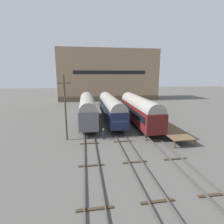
{
  "coord_description": "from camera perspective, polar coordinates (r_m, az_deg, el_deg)",
  "views": [
    {
      "loc": [
        -5.06,
        -25.56,
        9.26
      ],
      "look_at": [
        0.0,
        6.68,
        2.2
      ],
      "focal_mm": 28.0,
      "sensor_mm": 36.0,
      "label": 1
    }
  ],
  "objects": [
    {
      "name": "train_car_navy",
      "position": [
        34.76,
        -0.4,
        1.64
      ],
      "size": [
        2.97,
        18.6,
        5.06
      ],
      "color": "black",
      "rests_on": "ground"
    },
    {
      "name": "station_platform",
      "position": [
        31.1,
        15.36,
        -3.71
      ],
      "size": [
        3.17,
        15.89,
        1.04
      ],
      "color": "brown",
      "rests_on": "ground"
    },
    {
      "name": "warehouse_building",
      "position": [
        67.41,
        -1.39,
        11.99
      ],
      "size": [
        35.71,
        12.52,
        18.01
      ],
      "color": "brown",
      "rests_on": "ground"
    },
    {
      "name": "bench",
      "position": [
        31.43,
        14.46,
        -2.44
      ],
      "size": [
        1.4,
        0.4,
        0.91
      ],
      "color": "#2D4C33",
      "rests_on": "station_platform"
    },
    {
      "name": "person_worker",
      "position": [
        25.35,
        -2.78,
        -6.85
      ],
      "size": [
        0.32,
        0.32,
        1.65
      ],
      "color": "#282833",
      "rests_on": "ground"
    },
    {
      "name": "track_left",
      "position": [
        27.14,
        -7.55,
        -7.54
      ],
      "size": [
        2.6,
        60.0,
        0.26
      ],
      "color": "#4C4742",
      "rests_on": "ground"
    },
    {
      "name": "track_right",
      "position": [
        28.81,
        11.3,
        -6.49
      ],
      "size": [
        2.6,
        60.0,
        0.26
      ],
      "color": "#4C4742",
      "rests_on": "ground"
    },
    {
      "name": "ground_plane",
      "position": [
        27.65,
        2.17,
        -7.37
      ],
      "size": [
        200.0,
        200.0,
        0.0
      ],
      "primitive_type": "plane",
      "color": "#56544F"
    },
    {
      "name": "train_car_grey",
      "position": [
        33.51,
        -8.03,
        1.32
      ],
      "size": [
        2.97,
        16.96,
        5.27
      ],
      "color": "black",
      "rests_on": "ground"
    },
    {
      "name": "utility_pole",
      "position": [
        25.11,
        -14.99,
        1.47
      ],
      "size": [
        1.8,
        0.24,
        9.2
      ],
      "color": "#473828",
      "rests_on": "ground"
    },
    {
      "name": "track_middle",
      "position": [
        27.6,
        2.17,
        -7.09
      ],
      "size": [
        2.6,
        60.0,
        0.26
      ],
      "color": "#4C4742",
      "rests_on": "ground"
    },
    {
      "name": "train_car_maroon",
      "position": [
        32.13,
        8.81,
        0.88
      ],
      "size": [
        3.06,
        16.78,
        5.33
      ],
      "color": "black",
      "rests_on": "ground"
    }
  ]
}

